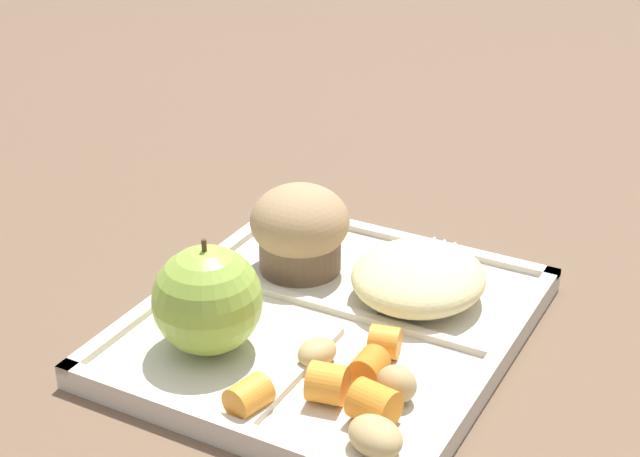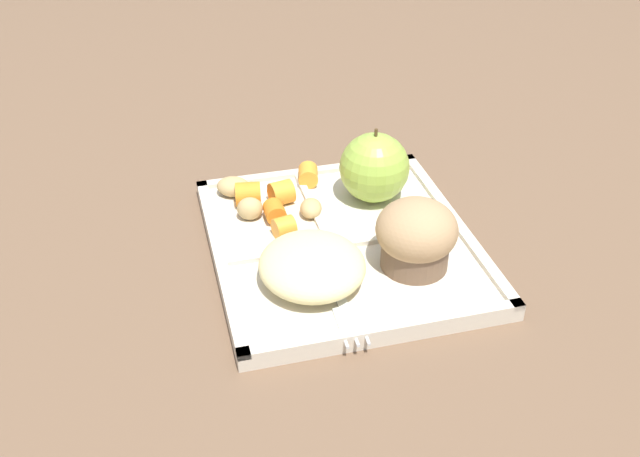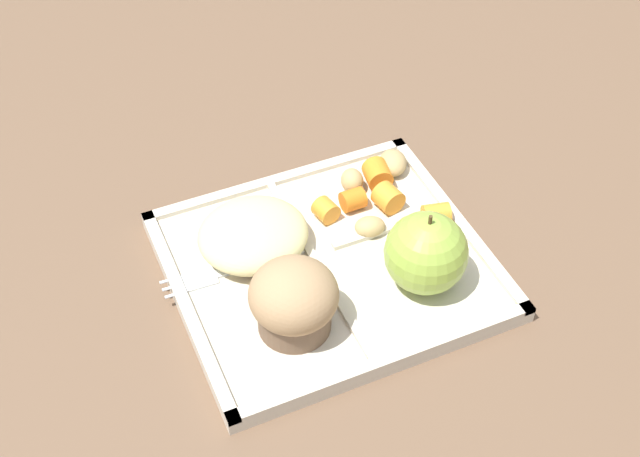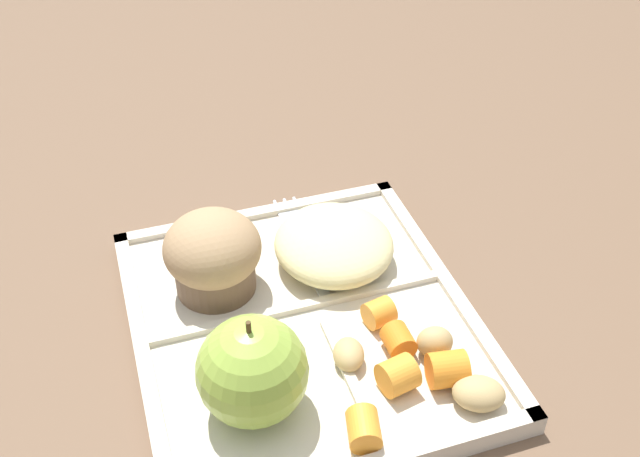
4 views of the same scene
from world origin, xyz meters
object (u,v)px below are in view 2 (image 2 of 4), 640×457
Objects in this scene: lunch_tray at (341,245)px; green_apple at (374,168)px; plastic_fork at (341,300)px; bran_muffin at (416,236)px.

green_apple reaches higher than lunch_tray.
plastic_fork is (0.17, -0.09, -0.04)m from green_apple.
lunch_tray is 3.44× the size of green_apple.
lunch_tray is at bearing -38.80° from green_apple.
bran_muffin is (0.13, 0.00, -0.00)m from green_apple.
bran_muffin is 0.10m from plastic_fork.
lunch_tray is at bearing -135.72° from bran_muffin.
green_apple is at bearing 180.00° from bran_muffin.
bran_muffin is at bearing 112.26° from plastic_fork.
plastic_fork is (0.10, -0.03, 0.01)m from lunch_tray.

